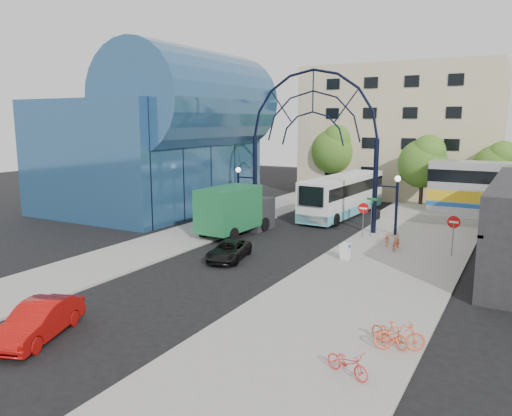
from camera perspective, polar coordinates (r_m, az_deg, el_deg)
The scene contains 22 objects.
ground at distance 27.47m, azimuth -5.32°, elevation -7.58°, with size 120.00×120.00×0.00m, color black.
sidewalk_east at distance 27.72m, azimuth 13.49°, elevation -7.53°, with size 8.00×56.00×0.12m, color gray.
plaza_west at distance 35.84m, azimuth -8.50°, elevation -3.37°, with size 5.00×50.00×0.12m, color gray.
gateway_arch at distance 38.55m, azimuth 6.48°, elevation 10.35°, with size 13.64×0.44×12.10m.
stop_sign at distance 35.60m, azimuth 12.17°, elevation -0.40°, with size 0.80×0.07×2.50m.
do_not_enter_sign at distance 32.42m, azimuth 21.64°, elevation -1.93°, with size 0.76×0.07×2.48m.
street_name_sign at distance 36.04m, azimuth 13.06°, elevation -0.09°, with size 0.70×0.70×2.80m.
sandwich_board at distance 30.02m, azimuth 10.16°, elevation -4.70°, with size 0.55×0.61×0.99m.
transit_hall at distance 47.44m, azimuth -10.55°, elevation 7.92°, with size 16.50×18.00×14.50m.
apartment_block at distance 58.00m, azimuth 16.42°, elevation 8.33°, with size 20.00×12.10×14.00m.
tree_north_a at distance 48.43m, azimuth 18.65°, elevation 5.12°, with size 4.48×4.48×7.00m.
tree_north_b at distance 54.88m, azimuth 9.11°, elevation 6.72°, with size 5.12×5.12×8.00m.
tree_north_c at distance 49.73m, azimuth 25.88°, elevation 4.38°, with size 4.16×4.16×6.50m.
city_bus at distance 44.46m, azimuth 9.92°, elevation 1.50°, with size 3.60×12.85×3.49m.
green_truck at distance 36.46m, azimuth -2.29°, elevation -0.27°, with size 3.00×7.18×3.57m.
black_suv at distance 30.07m, azimuth -3.14°, elevation -4.88°, with size 1.87×4.06×1.13m, color black.
red_sedan at distance 21.25m, azimuth -23.58°, elevation -11.73°, with size 1.51×4.32×1.42m, color #A90D0A.
bike_near_a at distance 34.35m, azimuth 14.78°, elevation -3.36°, with size 0.56×1.60×0.84m, color #F15B30.
bike_near_b at distance 33.04m, azimuth 15.72°, elevation -3.77°, with size 0.48×1.69×1.02m, color #CA5328.
bike_far_a at distance 19.49m, azimuth 15.03°, elevation -13.66°, with size 0.59×1.70×0.89m, color #CA5328.
bike_far_b at distance 19.13m, azimuth 16.08°, elevation -13.86°, with size 0.51×1.82×1.09m, color #F45830.
bike_far_c at distance 17.10m, azimuth 10.43°, elevation -17.01°, with size 0.58×1.67×0.87m, color red.
Camera 1 is at (14.88, -21.56, 8.27)m, focal length 35.00 mm.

